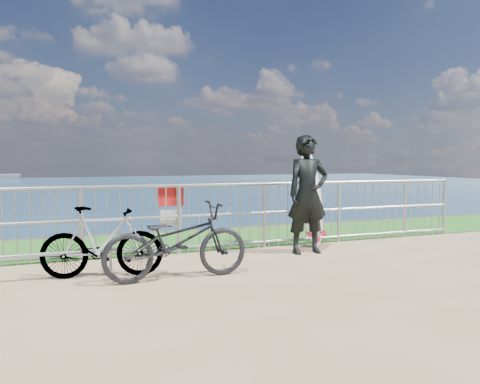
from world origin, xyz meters
name	(u,v)px	position (x,y,z in m)	size (l,w,h in m)	color
grass_strip	(191,240)	(0.00, 2.70, 0.01)	(120.00, 120.00, 0.00)	#1F631B
railing	(209,216)	(0.01, 1.60, 0.58)	(10.06, 0.10, 1.13)	#97999F
surfer	(308,194)	(1.45, 0.89, 0.96)	(0.70, 0.46, 1.91)	black
surfboard	(312,201)	(1.84, 1.44, 0.79)	(0.50, 0.45, 1.71)	white
bicycle_near	(177,241)	(-0.92, 0.02, 0.49)	(0.65, 1.85, 0.97)	black
bicycle_far	(102,242)	(-1.79, 0.45, 0.46)	(0.43, 1.53, 0.92)	black
bike_rack	(46,257)	(-2.46, 0.52, 0.30)	(1.75, 0.05, 0.36)	#97999F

